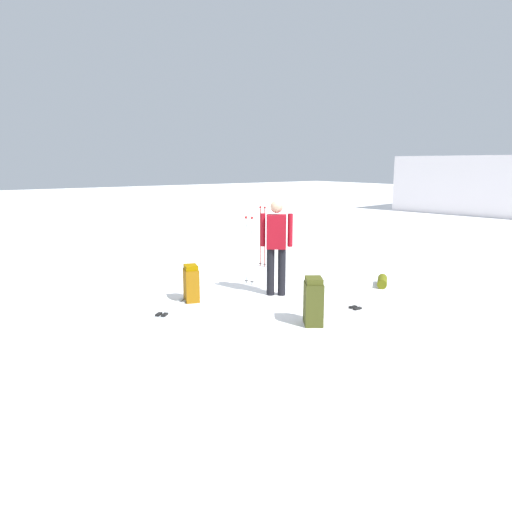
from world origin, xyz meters
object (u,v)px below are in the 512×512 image
(backpack_bright, at_px, (191,284))
(ski_pair_near, at_px, (162,316))
(backpack_large_dark, at_px, (313,302))
(ski_pair_far, at_px, (355,309))
(ski_poles_planted_far, at_px, (249,247))
(sleeping_mat_rolled, at_px, (382,281))
(ski_poles_planted_near, at_px, (263,234))
(skier_standing, at_px, (276,243))

(backpack_bright, bearing_deg, ski_pair_near, -59.25)
(backpack_large_dark, bearing_deg, ski_pair_far, 95.70)
(ski_pair_far, distance_m, backpack_large_dark, 1.09)
(ski_pair_far, height_order, backpack_large_dark, backpack_large_dark)
(ski_poles_planted_far, bearing_deg, ski_pair_near, -70.13)
(backpack_bright, relative_size, ski_poles_planted_far, 0.47)
(backpack_bright, xyz_separation_m, sleeping_mat_rolled, (1.30, 3.46, -0.22))
(ski_poles_planted_near, bearing_deg, ski_pair_near, -60.59)
(ski_pair_far, relative_size, backpack_large_dark, 2.73)
(ski_pair_far, distance_m, sleeping_mat_rolled, 1.74)
(skier_standing, xyz_separation_m, backpack_large_dark, (1.56, -0.57, -0.61))
(skier_standing, bearing_deg, ski_poles_planted_near, 148.31)
(backpack_large_dark, height_order, sleeping_mat_rolled, backpack_large_dark)
(ski_pair_far, height_order, ski_poles_planted_near, ski_poles_planted_near)
(ski_poles_planted_near, bearing_deg, skier_standing, -31.69)
(skier_standing, bearing_deg, ski_pair_far, 17.77)
(ski_pair_near, bearing_deg, backpack_large_dark, 44.56)
(backpack_bright, bearing_deg, sleeping_mat_rolled, 69.41)
(ski_pair_near, xyz_separation_m, ski_pair_far, (1.56, 2.67, 0.00))
(skier_standing, height_order, ski_pair_far, skier_standing)
(skier_standing, distance_m, sleeping_mat_rolled, 2.34)
(ski_poles_planted_far, bearing_deg, skier_standing, -4.14)
(backpack_large_dark, height_order, ski_poles_planted_near, ski_poles_planted_near)
(backpack_large_dark, relative_size, ski_poles_planted_near, 0.51)
(skier_standing, xyz_separation_m, ski_poles_planted_near, (-2.05, 1.27, -0.19))
(ski_pair_near, height_order, backpack_bright, backpack_bright)
(ski_pair_far, bearing_deg, backpack_large_dark, -84.30)
(ski_pair_far, relative_size, ski_poles_planted_far, 1.44)
(ski_poles_planted_far, bearing_deg, ski_poles_planted_near, 133.40)
(backpack_large_dark, distance_m, backpack_bright, 2.29)
(backpack_bright, distance_m, ski_poles_planted_near, 3.09)
(skier_standing, xyz_separation_m, ski_poles_planted_far, (-0.92, 0.07, -0.21))
(skier_standing, bearing_deg, ski_pair_near, -92.54)
(skier_standing, height_order, sleeping_mat_rolled, skier_standing)
(ski_pair_far, distance_m, backpack_bright, 2.78)
(skier_standing, bearing_deg, sleeping_mat_rolled, 70.36)
(backpack_large_dark, xyz_separation_m, sleeping_mat_rolled, (-0.83, 2.62, -0.26))
(sleeping_mat_rolled, bearing_deg, backpack_bright, -110.59)
(ski_pair_near, relative_size, ski_pair_far, 0.84)
(ski_pair_near, xyz_separation_m, backpack_bright, (-0.47, 0.79, 0.30))
(backpack_large_dark, xyz_separation_m, ski_poles_planted_far, (-2.48, 0.63, 0.39))
(backpack_bright, bearing_deg, ski_poles_planted_far, 103.29)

